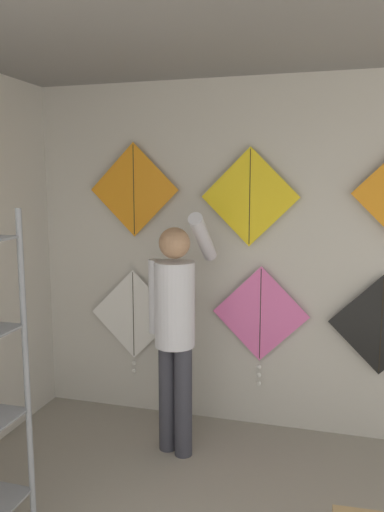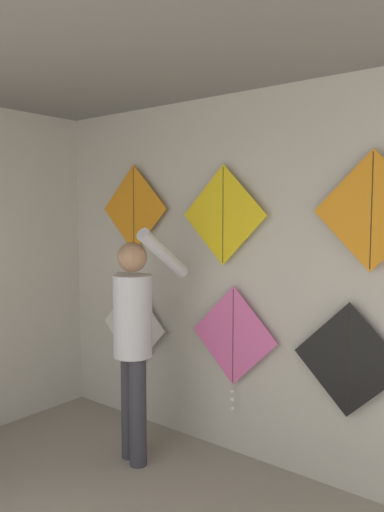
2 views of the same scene
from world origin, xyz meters
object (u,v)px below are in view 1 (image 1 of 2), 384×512
(shopkeeper, at_px, (175,320))
(kite_0, at_px, (134,316))
(kite_3, at_px, (134,190))
(kite_1, at_px, (260,317))
(kite_4, at_px, (250,197))
(kite_2, at_px, (381,325))

(shopkeeper, xyz_separation_m, kite_0, (-0.54, 0.53, -0.15))
(kite_0, distance_m, kite_3, 1.07)
(kite_0, bearing_deg, kite_1, -0.01)
(shopkeeper, xyz_separation_m, kite_4, (0.44, 0.53, 0.87))
(shopkeeper, relative_size, kite_1, 1.83)
(kite_1, height_order, kite_2, kite_1)
(shopkeeper, bearing_deg, kite_1, 63.88)
(shopkeeper, xyz_separation_m, kite_3, (-0.52, 0.53, 0.92))
(kite_3, bearing_deg, kite_0, -179.08)
(kite_3, bearing_deg, shopkeeper, -45.50)
(kite_1, xyz_separation_m, kite_4, (-0.10, 0.00, 0.95))
(kite_0, distance_m, kite_2, 1.99)
(kite_2, xyz_separation_m, kite_4, (-1.01, 0.00, 0.95))
(shopkeeper, distance_m, kite_3, 1.18)
(kite_0, height_order, kite_4, kite_4)
(shopkeeper, bearing_deg, kite_2, 39.65)
(kite_3, distance_m, kite_4, 0.96)
(kite_4, bearing_deg, kite_3, 180.00)
(kite_1, relative_size, kite_2, 1.27)
(kite_1, height_order, kite_4, kite_4)
(shopkeeper, relative_size, kite_0, 1.97)
(kite_1, xyz_separation_m, kite_2, (0.91, 0.00, 0.01))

